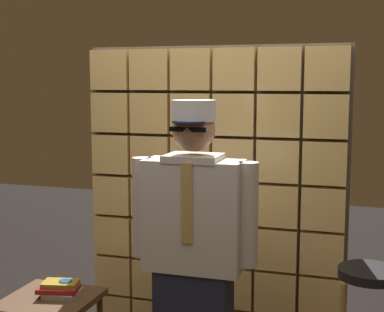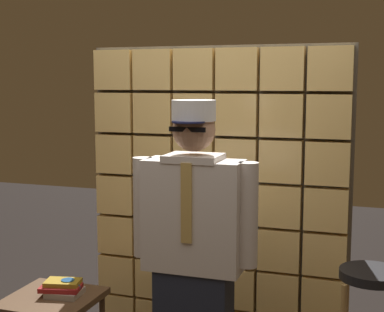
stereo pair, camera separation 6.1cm
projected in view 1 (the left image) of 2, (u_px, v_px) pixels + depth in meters
glass_block_wall at (213, 201)px, 3.79m from camera, size 1.76×0.10×2.04m
standing_person at (194, 256)px, 2.97m from camera, size 0.67×0.28×1.70m
bar_stool at (369, 306)px, 3.06m from camera, size 0.34×0.34×0.80m
side_table at (50, 308)px, 3.42m from camera, size 0.52×0.52×0.51m
book_stack at (61, 289)px, 3.43m from camera, size 0.26×0.20×0.09m
coffee_mug at (66, 288)px, 3.44m from camera, size 0.13×0.08×0.09m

